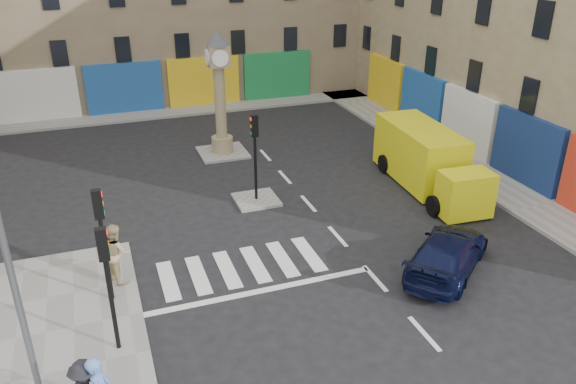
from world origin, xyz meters
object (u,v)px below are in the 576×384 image
traffic_light_left_far (101,228)px  navy_sedan (447,253)px  lamp_post (1,234)px  yellow_van (427,160)px  traffic_light_left_near (107,271)px  traffic_light_island (255,144)px  pedestrian_tan (116,253)px  clock_pillar (219,86)px

traffic_light_left_far → navy_sedan: (10.78, -1.97, -1.94)m
lamp_post → yellow_van: (15.81, 8.13, -3.51)m
yellow_van → traffic_light_left_near: bearing=-150.4°
traffic_light_island → yellow_van: (7.61, -1.07, -1.31)m
traffic_light_left_far → pedestrian_tan: traffic_light_left_far is taller
yellow_van → pedestrian_tan: size_ratio=3.59×
clock_pillar → navy_sedan: (4.48, -13.37, -2.87)m
traffic_light_left_far → yellow_van: traffic_light_left_far is taller
clock_pillar → navy_sedan: bearing=-71.5°
lamp_post → navy_sedan: size_ratio=1.76×
traffic_light_left_far → lamp_post: size_ratio=0.45×
navy_sedan → yellow_van: 7.06m
lamp_post → yellow_van: lamp_post is taller
traffic_light_island → lamp_post: lamp_post is taller
traffic_light_left_far → pedestrian_tan: 1.81m
traffic_light_left_near → navy_sedan: size_ratio=0.79×
navy_sedan → traffic_light_island: bearing=-8.4°
navy_sedan → yellow_van: (3.13, 6.30, 0.60)m
traffic_light_island → yellow_van: size_ratio=0.51×
traffic_light_left_far → navy_sedan: 11.12m
yellow_van → traffic_light_left_far: bearing=-158.9°
lamp_post → clock_pillar: size_ratio=1.36×
traffic_light_island → clock_pillar: 6.07m
traffic_light_island → navy_sedan: (4.48, -7.37, -1.91)m
traffic_light_island → clock_pillar: (0.00, 6.00, 0.96)m
traffic_light_left_far → clock_pillar: bearing=61.1°
clock_pillar → navy_sedan: clock_pillar is taller
clock_pillar → pedestrian_tan: clock_pillar is taller
lamp_post → pedestrian_tan: size_ratio=4.13×
lamp_post → pedestrian_tan: lamp_post is taller
traffic_light_left_near → yellow_van: bearing=25.8°
lamp_post → traffic_light_island: bearing=48.3°
traffic_light_left_near → yellow_van: (13.91, 6.73, -1.34)m
traffic_light_island → traffic_light_left_near: bearing=-128.9°
clock_pillar → yellow_van: bearing=-42.9°
lamp_post → yellow_van: 18.12m
traffic_light_left_near → lamp_post: (-1.90, -1.40, 2.17)m
lamp_post → pedestrian_tan: 6.43m
traffic_light_left_far → traffic_light_island: traffic_light_left_far is taller
traffic_light_left_far → traffic_light_island: (6.30, 5.40, -0.03)m
traffic_light_island → navy_sedan: 8.83m
traffic_light_left_near → clock_pillar: clock_pillar is taller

